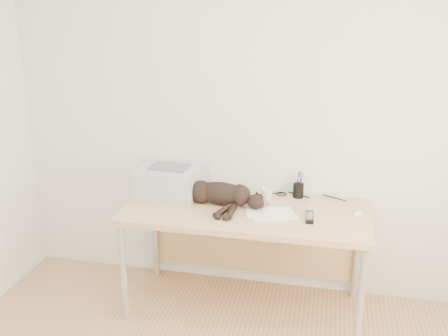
% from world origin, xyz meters
% --- Properties ---
extents(wall_back, '(3.50, 0.00, 3.50)m').
position_xyz_m(wall_back, '(0.00, 1.75, 1.30)').
color(wall_back, silver).
rests_on(wall_back, floor).
extents(desk, '(1.60, 0.70, 0.74)m').
position_xyz_m(desk, '(0.00, 1.48, 0.61)').
color(desk, tan).
rests_on(desk, floor).
extents(printer, '(0.45, 0.39, 0.20)m').
position_xyz_m(printer, '(-0.57, 1.56, 0.84)').
color(printer, silver).
rests_on(printer, desk).
extents(papers, '(0.36, 0.30, 0.01)m').
position_xyz_m(papers, '(0.17, 1.35, 0.74)').
color(papers, white).
rests_on(papers, desk).
extents(cat, '(0.70, 0.37, 0.16)m').
position_xyz_m(cat, '(-0.19, 1.44, 0.81)').
color(cat, black).
rests_on(cat, desk).
extents(mug, '(0.12, 0.12, 0.08)m').
position_xyz_m(mug, '(0.11, 1.58, 0.78)').
color(mug, white).
rests_on(mug, desk).
extents(pen_cup, '(0.07, 0.07, 0.19)m').
position_xyz_m(pen_cup, '(0.32, 1.68, 0.79)').
color(pen_cup, black).
rests_on(pen_cup, desk).
extents(remote_grey, '(0.11, 0.16, 0.02)m').
position_xyz_m(remote_grey, '(0.10, 1.52, 0.75)').
color(remote_grey, slate).
rests_on(remote_grey, desk).
extents(remote_black, '(0.06, 0.18, 0.02)m').
position_xyz_m(remote_black, '(0.42, 1.33, 0.75)').
color(remote_black, black).
rests_on(remote_black, desk).
extents(mouse, '(0.09, 0.11, 0.03)m').
position_xyz_m(mouse, '(0.71, 1.47, 0.76)').
color(mouse, white).
rests_on(mouse, desk).
extents(cable_tangle, '(1.36, 0.07, 0.01)m').
position_xyz_m(cable_tangle, '(0.00, 1.70, 0.75)').
color(cable_tangle, black).
rests_on(cable_tangle, desk).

